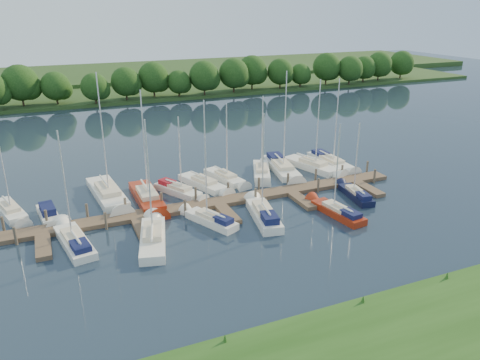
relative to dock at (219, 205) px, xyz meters
name	(u,v)px	position (x,y,z in m)	size (l,w,h in m)	color
ground	(250,240)	(0.00, -7.31, -0.20)	(260.00, 260.00, 0.00)	#192433
dock	(219,205)	(0.00, 0.00, 0.00)	(40.00, 6.00, 0.40)	brown
mooring_pilings	(215,197)	(0.00, 1.13, 0.40)	(38.24, 2.84, 2.00)	#473D33
far_shore	(112,91)	(0.00, 67.69, 0.10)	(180.00, 30.00, 0.60)	#233C17
distant_hill	(97,75)	(0.00, 92.69, 0.50)	(220.00, 40.00, 1.40)	#335224
treeline	(134,81)	(2.80, 54.93, 3.99)	(144.92, 9.74, 8.23)	#38281C
sailboat_n_0	(11,212)	(-18.59, 5.88, 0.07)	(3.39, 7.14, 9.18)	white
motorboat	(49,215)	(-15.36, 3.74, 0.13)	(2.03, 5.25, 1.53)	white
sailboat_n_2	(109,196)	(-9.58, 6.34, 0.08)	(3.27, 10.47, 13.16)	white
sailboat_n_3	(148,199)	(-6.11, 3.95, 0.08)	(2.17, 9.10, 11.68)	maroon
sailboat_n_4	(179,191)	(-2.67, 4.71, 0.12)	(4.10, 6.43, 8.61)	white
sailboat_n_5	(205,185)	(0.42, 5.53, 0.07)	(3.88, 7.72, 9.85)	white
sailboat_n_6	(226,178)	(3.26, 6.47, 0.07)	(3.01, 7.15, 9.02)	white
sailboat_n_7	(262,173)	(7.72, 6.62, 0.07)	(4.16, 7.35, 9.53)	white
sailboat_n_8	(282,169)	(10.46, 6.72, 0.13)	(3.62, 9.73, 12.16)	white
sailboat_n_9	(314,167)	(14.22, 5.85, 0.08)	(4.12, 8.73, 11.16)	white
sailboat_n_10	(332,162)	(17.17, 6.49, 0.10)	(2.20, 8.66, 10.88)	white
sailboat_s_0	(74,241)	(-13.66, -2.40, 0.11)	(2.99, 7.92, 9.90)	white
sailboat_s_1	(153,238)	(-7.56, -4.46, 0.09)	(3.64, 8.40, 10.79)	white
sailboat_s_2	(210,220)	(-2.04, -3.04, 0.12)	(3.69, 6.30, 8.36)	white
sailboat_s_3	(263,215)	(2.78, -4.07, 0.14)	(3.06, 7.92, 10.21)	white
sailboat_s_4	(336,212)	(9.48, -5.95, 0.11)	(2.45, 7.08, 8.96)	maroon
sailboat_s_5	(355,194)	(13.64, -3.15, 0.11)	(2.24, 6.28, 8.03)	black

